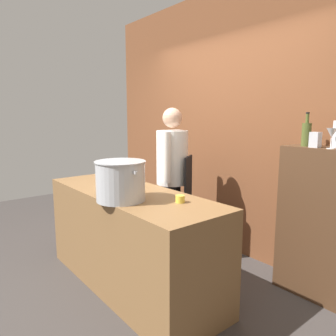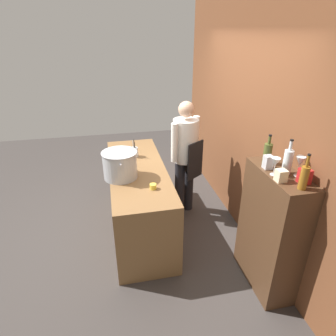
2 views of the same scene
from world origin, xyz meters
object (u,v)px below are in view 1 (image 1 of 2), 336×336
chef (173,173)px  stockpot_large (121,181)px  butter_jar (180,199)px  wine_glass_wide (332,134)px  utensil_crock (111,178)px  wine_bottle_olive (306,134)px  spice_tin_silver (315,140)px

chef → stockpot_large: size_ratio=3.57×
butter_jar → wine_glass_wide: bearing=54.8°
chef → stockpot_large: 1.01m
butter_jar → wine_glass_wide: size_ratio=0.45×
stockpot_large → utensil_crock: bearing=158.8°
stockpot_large → wine_bottle_olive: wine_bottle_olive is taller
stockpot_large → butter_jar: (0.35, 0.33, -0.13)m
chef → butter_jar: 0.98m
wine_bottle_olive → wine_glass_wide: 0.25m
utensil_crock → butter_jar: bearing=6.5°
wine_glass_wide → spice_tin_silver: wine_glass_wide is taller
wine_glass_wide → chef: bearing=-164.9°
wine_glass_wide → stockpot_large: bearing=-128.6°
chef → stockpot_large: (0.43, -0.91, 0.10)m
stockpot_large → butter_jar: stockpot_large is taller
stockpot_large → butter_jar: bearing=43.0°
utensil_crock → wine_bottle_olive: bearing=39.7°
wine_glass_wide → wine_bottle_olive: bearing=165.8°
wine_bottle_olive → wine_glass_wide: size_ratio=1.76×
stockpot_large → spice_tin_silver: bearing=55.4°
chef → utensil_crock: (-0.14, -0.68, 0.00)m
butter_jar → wine_bottle_olive: wine_bottle_olive is taller
chef → butter_jar: size_ratio=22.20×
stockpot_large → spice_tin_silver: size_ratio=3.67×
utensil_crock → spice_tin_silver: 1.89m
chef → wine_glass_wide: (1.48, 0.40, 0.47)m
stockpot_large → spice_tin_silver: (0.91, 1.32, 0.32)m
chef → butter_jar: bearing=-161.0°
chef → utensil_crock: chef is taller
chef → wine_bottle_olive: chef is taller
wine_bottle_olive → utensil_crock: bearing=-140.3°
utensil_crock → spice_tin_silver: spice_tin_silver is taller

